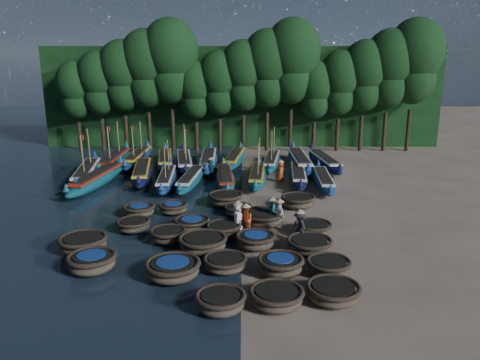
{
  "coord_description": "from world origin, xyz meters",
  "views": [
    {
      "loc": [
        0.06,
        -25.42,
        9.28
      ],
      "look_at": [
        -0.12,
        4.02,
        1.3
      ],
      "focal_mm": 35.0,
      "sensor_mm": 36.0,
      "label": 1
    }
  ],
  "objects_px": {
    "fisherman_0": "(238,217)",
    "fisherman_4": "(279,214)",
    "coracle_15": "(134,225)",
    "fisherman_5": "(211,168)",
    "coracle_2": "(221,301)",
    "coracle_13": "(256,240)",
    "long_boat_0": "(87,173)",
    "coracle_23": "(238,210)",
    "long_boat_10": "(137,158)",
    "long_boat_13": "(209,161)",
    "long_boat_2": "(142,172)",
    "coracle_3": "(276,297)",
    "long_boat_16": "(299,161)",
    "fisherman_1": "(272,210)",
    "long_boat_11": "(165,160)",
    "coracle_24": "(298,201)",
    "long_boat_3": "(166,179)",
    "long_boat_5": "(225,178)",
    "coracle_5": "(92,262)",
    "long_boat_4": "(191,179)",
    "coracle_8": "(281,265)",
    "coracle_10": "(83,243)",
    "long_boat_7": "(298,175)",
    "coracle_9": "(329,266)",
    "coracle_22": "(226,199)",
    "long_boat_9": "(114,160)",
    "coracle_20": "(139,210)",
    "long_boat_12": "(184,162)",
    "fisherman_2": "(246,219)",
    "coracle_4": "(333,292)",
    "coracle_6": "(173,269)",
    "coracle_18": "(263,218)",
    "long_boat_6": "(257,176)",
    "long_boat_8": "(324,180)",
    "long_boat_17": "(324,161)",
    "coracle_17": "(224,229)",
    "fisherman_3": "(299,226)",
    "coracle_19": "(313,228)",
    "coracle_7": "(225,263)",
    "coracle_11": "(168,235)",
    "coracle_21": "(173,208)",
    "coracle_16": "(192,223)",
    "long_boat_15": "(272,161)",
    "coracle_12": "(203,243)"
  },
  "relations": [
    {
      "from": "long_boat_6",
      "to": "long_boat_8",
      "type": "bearing_deg",
      "value": -9.24
    },
    {
      "from": "long_boat_4",
      "to": "fisherman_2",
      "type": "distance_m",
      "value": 10.18
    },
    {
      "from": "long_boat_7",
      "to": "fisherman_1",
      "type": "xyz_separation_m",
      "value": [
        -2.52,
        -9.09,
        0.38
      ]
    },
    {
      "from": "coracle_2",
      "to": "coracle_19",
      "type": "xyz_separation_m",
      "value": [
        4.53,
        7.56,
        -0.01
      ]
    },
    {
      "from": "long_boat_5",
      "to": "fisherman_1",
      "type": "height_order",
      "value": "fisherman_1"
    },
    {
      "from": "long_boat_13",
      "to": "long_boat_2",
      "type": "bearing_deg",
      "value": -142.23
    },
    {
      "from": "coracle_22",
      "to": "fisherman_0",
      "type": "bearing_deg",
      "value": -80.29
    },
    {
      "from": "coracle_8",
      "to": "long_boat_12",
      "type": "bearing_deg",
      "value": 108.53
    },
    {
      "from": "coracle_2",
      "to": "fisherman_1",
      "type": "bearing_deg",
      "value": 74.9
    },
    {
      "from": "long_boat_0",
      "to": "fisherman_1",
      "type": "relative_size",
      "value": 5.05
    },
    {
      "from": "long_boat_3",
      "to": "long_boat_12",
      "type": "bearing_deg",
      "value": 79.56
    },
    {
      "from": "coracle_20",
      "to": "long_boat_16",
      "type": "height_order",
      "value": "long_boat_16"
    },
    {
      "from": "coracle_13",
      "to": "coracle_18",
      "type": "relative_size",
      "value": 0.83
    },
    {
      "from": "coracle_12",
      "to": "coracle_17",
      "type": "distance_m",
      "value": 2.22
    },
    {
      "from": "coracle_6",
      "to": "long_boat_8",
      "type": "height_order",
      "value": "long_boat_8"
    },
    {
      "from": "coracle_3",
      "to": "long_boat_16",
      "type": "relative_size",
      "value": 0.24
    },
    {
      "from": "coracle_2",
      "to": "long_boat_2",
      "type": "distance_m",
      "value": 20.07
    },
    {
      "from": "coracle_2",
      "to": "coracle_15",
      "type": "bearing_deg",
      "value": 122.17
    },
    {
      "from": "long_boat_0",
      "to": "long_boat_4",
      "type": "bearing_deg",
      "value": -17.94
    },
    {
      "from": "coracle_5",
      "to": "coracle_9",
      "type": "height_order",
      "value": "coracle_5"
    },
    {
      "from": "coracle_20",
      "to": "long_boat_12",
      "type": "distance_m",
      "value": 11.99
    },
    {
      "from": "long_boat_17",
      "to": "fisherman_0",
      "type": "xyz_separation_m",
      "value": [
        -7.07,
        -14.86,
        0.35
      ]
    },
    {
      "from": "coracle_21",
      "to": "long_boat_3",
      "type": "height_order",
      "value": "long_boat_3"
    },
    {
      "from": "long_boat_4",
      "to": "fisherman_1",
      "type": "height_order",
      "value": "fisherman_1"
    },
    {
      "from": "coracle_8",
      "to": "coracle_10",
      "type": "relative_size",
      "value": 0.8
    },
    {
      "from": "coracle_7",
      "to": "coracle_11",
      "type": "xyz_separation_m",
      "value": [
        -3.0,
        3.2,
        0.03
      ]
    },
    {
      "from": "long_boat_6",
      "to": "long_boat_8",
      "type": "distance_m",
      "value": 4.85
    },
    {
      "from": "coracle_16",
      "to": "long_boat_5",
      "type": "distance_m",
      "value": 9.11
    },
    {
      "from": "coracle_15",
      "to": "long_boat_9",
      "type": "relative_size",
      "value": 0.23
    },
    {
      "from": "coracle_23",
      "to": "long_boat_10",
      "type": "distance_m",
      "value": 15.99
    },
    {
      "from": "coracle_17",
      "to": "fisherman_3",
      "type": "xyz_separation_m",
      "value": [
        3.83,
        -0.82,
        0.48
      ]
    },
    {
      "from": "coracle_6",
      "to": "long_boat_10",
      "type": "distance_m",
      "value": 22.18
    },
    {
      "from": "coracle_16",
      "to": "long_boat_17",
      "type": "height_order",
      "value": "long_boat_17"
    },
    {
      "from": "coracle_9",
      "to": "fisherman_5",
      "type": "distance_m",
      "value": 17.15
    },
    {
      "from": "coracle_24",
      "to": "long_boat_3",
      "type": "bearing_deg",
      "value": 151.33
    },
    {
      "from": "coracle_22",
      "to": "long_boat_12",
      "type": "bearing_deg",
      "value": 111.0
    },
    {
      "from": "coracle_5",
      "to": "long_boat_4",
      "type": "height_order",
      "value": "long_boat_4"
    },
    {
      "from": "coracle_15",
      "to": "fisherman_5",
      "type": "distance_m",
      "value": 11.56
    },
    {
      "from": "coracle_6",
      "to": "coracle_8",
      "type": "xyz_separation_m",
      "value": [
        4.6,
        0.37,
        0.01
      ]
    },
    {
      "from": "coracle_13",
      "to": "coracle_21",
      "type": "distance_m",
      "value": 7.04
    },
    {
      "from": "coracle_21",
      "to": "long_boat_0",
      "type": "bearing_deg",
      "value": 135.62
    },
    {
      "from": "coracle_18",
      "to": "fisherman_1",
      "type": "relative_size",
      "value": 1.57
    },
    {
      "from": "long_boat_7",
      "to": "long_boat_15",
      "type": "xyz_separation_m",
      "value": [
        -1.72,
        4.63,
        0.01
      ]
    },
    {
      "from": "long_boat_11",
      "to": "long_boat_13",
      "type": "xyz_separation_m",
      "value": [
        3.72,
        -0.46,
        0.06
      ]
    },
    {
      "from": "long_boat_5",
      "to": "fisherman_5",
      "type": "distance_m",
      "value": 2.12
    },
    {
      "from": "coracle_24",
      "to": "fisherman_5",
      "type": "distance_m",
      "value": 9.05
    },
    {
      "from": "fisherman_0",
      "to": "fisherman_4",
      "type": "bearing_deg",
      "value": -69.61
    },
    {
      "from": "coracle_9",
      "to": "fisherman_4",
      "type": "bearing_deg",
      "value": 107.5
    },
    {
      "from": "coracle_4",
      "to": "coracle_15",
      "type": "relative_size",
      "value": 1.18
    },
    {
      "from": "coracle_13",
      "to": "long_boat_0",
      "type": "distance_m",
      "value": 17.59
    }
  ]
}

